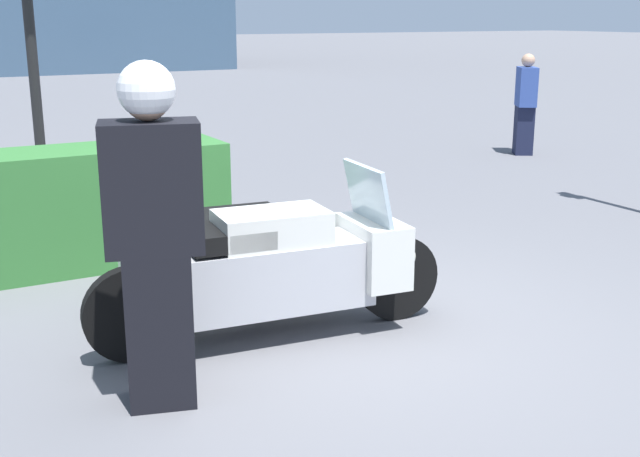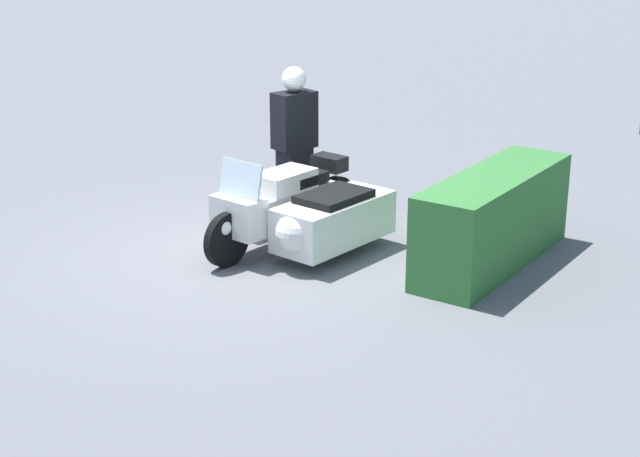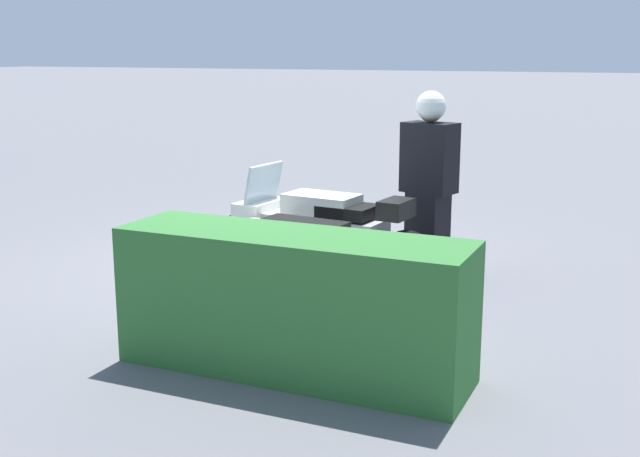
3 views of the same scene
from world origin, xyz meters
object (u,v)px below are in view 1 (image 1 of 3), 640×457
police_motorcycle (260,259)px  pedestrian_bystander (525,105)px  officer_rider (154,230)px  hedge_bush_curbside (76,208)px

police_motorcycle → pedestrian_bystander: size_ratio=1.60×
police_motorcycle → officer_rider: bearing=-133.4°
police_motorcycle → officer_rider: officer_rider is taller
police_motorcycle → hedge_bush_curbside: 2.11m
police_motorcycle → pedestrian_bystander: pedestrian_bystander is taller
officer_rider → pedestrian_bystander: (7.58, 5.33, -0.23)m
officer_rider → pedestrian_bystander: 9.27m
police_motorcycle → hedge_bush_curbside: size_ratio=0.97×
hedge_bush_curbside → pedestrian_bystander: bearing=18.9°
police_motorcycle → hedge_bush_curbside: bearing=119.8°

